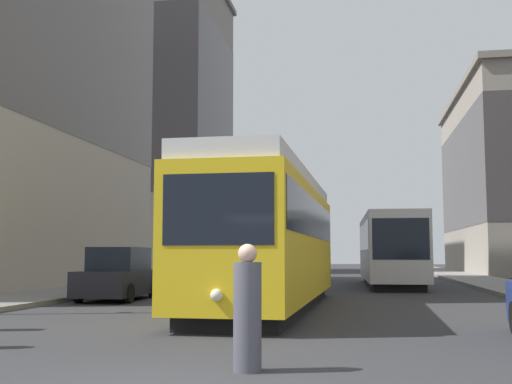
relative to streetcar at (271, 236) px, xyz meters
The scene contains 8 objects.
sidewalk_left 30.48m from the streetcar, 106.62° to the left, with size 3.32×120.00×0.15m, color gray.
sidewalk_right 30.67m from the streetcar, 72.17° to the left, with size 3.32×120.00×0.15m, color gray.
streetcar is the anchor object (origin of this frame).
transit_bus 14.96m from the streetcar, 74.53° to the left, with size 2.98×12.32×3.45m.
parked_car_left_near 16.42m from the streetcar, 110.53° to the left, with size 2.03×4.38×1.82m.
parked_car_left_mid 6.50m from the streetcar, 154.31° to the left, with size 2.00×4.33×1.82m.
pedestrian_crossing_far 9.94m from the streetcar, 83.73° to the right, with size 0.38×0.38×1.71m.
building_left_midblock 43.40m from the streetcar, 114.90° to the left, with size 15.04×14.87×27.14m.
Camera 1 is at (2.29, -7.51, 1.57)m, focal length 44.60 mm.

